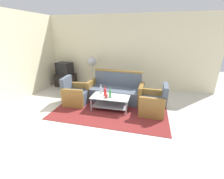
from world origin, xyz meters
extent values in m
plane|color=beige|center=(0.00, 0.00, 0.00)|extent=(14.00, 14.00, 0.00)
cube|color=beige|center=(0.00, 3.06, 1.40)|extent=(6.52, 0.12, 2.80)
cube|color=maroon|center=(-0.15, 0.99, 0.01)|extent=(3.23, 2.09, 0.01)
cube|color=#4C5666|center=(-0.16, 1.59, 0.22)|extent=(1.63, 0.78, 0.42)
cube|color=#4C5666|center=(-0.15, 1.91, 0.67)|extent=(1.60, 0.22, 0.48)
cube|color=olive|center=(0.68, 1.54, 0.32)|extent=(0.15, 0.71, 0.62)
cube|color=olive|center=(-1.00, 1.63, 0.32)|extent=(0.15, 0.71, 0.62)
cube|color=olive|center=(-0.15, 1.91, 0.94)|extent=(1.64, 0.18, 0.06)
cube|color=#4C5666|center=(-1.31, 1.10, 0.21)|extent=(0.70, 0.65, 0.40)
cube|color=#4C5666|center=(-1.62, 1.08, 0.64)|extent=(0.16, 0.61, 0.45)
cube|color=olive|center=(-1.33, 1.43, 0.30)|extent=(0.67, 0.15, 0.58)
cube|color=olive|center=(-1.29, 0.77, 0.30)|extent=(0.67, 0.15, 0.58)
cube|color=#4C5666|center=(1.02, 1.03, 0.21)|extent=(0.68, 0.62, 0.40)
cube|color=#4C5666|center=(1.33, 1.02, 0.64)|extent=(0.14, 0.60, 0.45)
cube|color=olive|center=(1.00, 0.70, 0.30)|extent=(0.66, 0.12, 0.58)
cube|color=olive|center=(1.03, 1.36, 0.30)|extent=(0.66, 0.12, 0.58)
cube|color=silver|center=(-0.16, 0.97, 0.40)|extent=(1.10, 0.60, 0.02)
cube|color=#9E9EA5|center=(-0.16, 0.97, 0.13)|extent=(1.00, 0.52, 0.02)
cylinder|color=#9E9EA5|center=(-0.67, 1.23, 0.21)|extent=(0.04, 0.04, 0.40)
cylinder|color=#9E9EA5|center=(0.35, 1.23, 0.21)|extent=(0.04, 0.04, 0.40)
cylinder|color=#9E9EA5|center=(-0.67, 0.71, 0.21)|extent=(0.04, 0.04, 0.40)
cylinder|color=#9E9EA5|center=(0.35, 0.71, 0.21)|extent=(0.04, 0.04, 0.40)
cylinder|color=#2D8C38|center=(-0.15, 0.87, 0.52)|extent=(0.06, 0.06, 0.21)
cylinder|color=#2D8C38|center=(-0.15, 0.87, 0.67)|extent=(0.02, 0.02, 0.09)
cylinder|color=red|center=(-0.33, 0.99, 0.51)|extent=(0.07, 0.07, 0.19)
cylinder|color=red|center=(-0.33, 0.99, 0.65)|extent=(0.03, 0.03, 0.08)
cylinder|color=silver|center=(-0.50, 1.12, 0.51)|extent=(0.07, 0.07, 0.20)
cylinder|color=silver|center=(-0.50, 1.12, 0.65)|extent=(0.02, 0.02, 0.09)
cylinder|color=red|center=(-0.26, 0.86, 0.46)|extent=(0.08, 0.08, 0.10)
cube|color=black|center=(-2.53, 2.55, 0.26)|extent=(0.80, 0.50, 0.52)
cube|color=black|center=(-2.53, 2.55, 0.76)|extent=(0.67, 0.54, 0.48)
cube|color=black|center=(-2.49, 2.77, 0.76)|extent=(0.50, 0.10, 0.36)
cylinder|color=#2D2D33|center=(-1.33, 2.60, 0.01)|extent=(0.32, 0.32, 0.03)
cylinder|color=#B2B2B7|center=(-1.33, 2.60, 0.51)|extent=(0.03, 0.03, 0.95)
sphere|color=#B2B2B7|center=(-1.33, 2.60, 1.09)|extent=(0.36, 0.36, 0.36)
camera|label=1|loc=(0.87, -3.00, 2.14)|focal=24.60mm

